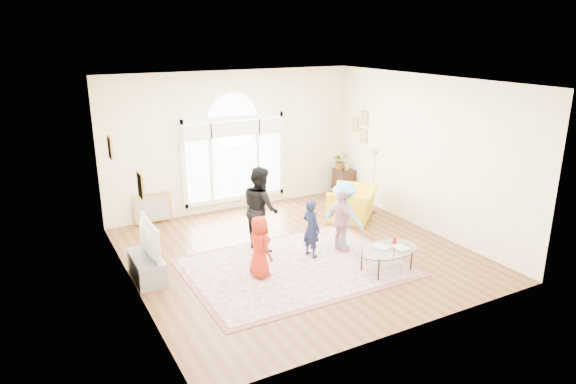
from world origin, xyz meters
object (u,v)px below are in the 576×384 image
tv_console (147,267)px  television (145,239)px  coffee_table (387,250)px  area_rug (296,267)px  armchair (353,204)px

tv_console → television: 0.51m
coffee_table → tv_console: bearing=151.5°
area_rug → television: size_ratio=3.41×
tv_console → armchair: (4.74, 0.72, 0.15)m
area_rug → armchair: (2.31, 1.54, 0.35)m
area_rug → tv_console: tv_console is taller
coffee_table → television: bearing=151.4°
area_rug → coffee_table: coffee_table is taller
area_rug → tv_console: (-2.43, 0.82, 0.20)m
area_rug → tv_console: size_ratio=3.60×
television → coffee_table: bearing=-24.5°
television → armchair: (4.73, 0.72, -0.36)m
tv_console → armchair: armchair is taller
area_rug → coffee_table: bearing=-33.6°
tv_console → armchair: size_ratio=0.90×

